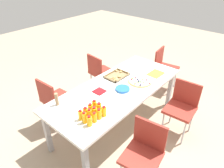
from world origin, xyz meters
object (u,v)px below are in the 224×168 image
object	(u,v)px
snack_tray	(117,76)
juice_bottle_8	(81,115)
juice_bottle_0	(89,121)
juice_bottle_4	(85,118)
plate_stack	(122,89)
napkin_stack	(99,91)
chair_far_left	(54,98)
juice_bottle_7	(99,108)
juice_bottle_3	(104,111)
fruit_pizza	(140,81)
juice_bottle_2	(99,114)
paper_folder	(156,74)
juice_bottle_1	(95,117)
juice_bottle_9	(86,112)
juice_bottle_11	(94,105)
chair_near_left	(144,150)
juice_bottle_5	(89,115)
party_table	(117,91)
juice_bottle_10	(90,109)
cardboard_tube	(57,99)
juice_bottle_6	(94,112)
chair_end	(164,66)
chair_near_right	(182,105)
chair_far_right	(100,71)

from	to	relation	value
snack_tray	juice_bottle_8	bearing A→B (deg)	-162.76
juice_bottle_0	juice_bottle_4	world-z (taller)	juice_bottle_4
plate_stack	napkin_stack	xyz separation A→B (m)	(-0.24, 0.22, -0.01)
chair_far_left	juice_bottle_7	xyz separation A→B (m)	(0.02, -0.95, 0.29)
juice_bottle_8	snack_tray	distance (m)	1.08
juice_bottle_7	plate_stack	bearing A→B (deg)	9.44
juice_bottle_3	fruit_pizza	world-z (taller)	juice_bottle_3
juice_bottle_3	juice_bottle_8	xyz separation A→B (m)	(-0.23, 0.16, -0.00)
juice_bottle_2	juice_bottle_4	world-z (taller)	juice_bottle_4
juice_bottle_7	paper_folder	distance (m)	1.29
juice_bottle_1	juice_bottle_9	bearing A→B (deg)	91.63
fruit_pizza	napkin_stack	size ratio (longest dim) A/B	2.44
juice_bottle_0	juice_bottle_9	world-z (taller)	juice_bottle_0
snack_tray	juice_bottle_2	bearing A→B (deg)	-152.01
juice_bottle_4	juice_bottle_11	distance (m)	0.24
chair_near_left	napkin_stack	distance (m)	1.01
juice_bottle_5	napkin_stack	bearing A→B (deg)	32.71
juice_bottle_0	party_table	bearing A→B (deg)	17.94
juice_bottle_2	juice_bottle_10	distance (m)	0.15
napkin_stack	chair_near_left	bearing A→B (deg)	-106.36
party_table	juice_bottle_11	xyz separation A→B (m)	(-0.57, -0.11, 0.13)
cardboard_tube	juice_bottle_4	bearing A→B (deg)	-89.75
fruit_pizza	snack_tray	distance (m)	0.38
juice_bottle_0	juice_bottle_8	distance (m)	0.15
chair_near_left	juice_bottle_6	world-z (taller)	juice_bottle_6
juice_bottle_0	juice_bottle_4	bearing A→B (deg)	94.40
juice_bottle_1	plate_stack	xyz separation A→B (m)	(0.72, 0.17, -0.05)
juice_bottle_3	juice_bottle_5	distance (m)	0.18
party_table	chair_end	world-z (taller)	chair_end
chair_near_right	napkin_stack	world-z (taller)	chair_near_right
chair_far_right	juice_bottle_9	bearing A→B (deg)	-46.35
paper_folder	fruit_pizza	bearing A→B (deg)	170.51
juice_bottle_2	chair_near_right	bearing A→B (deg)	-24.13
fruit_pizza	cardboard_tube	xyz separation A→B (m)	(-1.16, 0.47, 0.07)
chair_far_right	juice_bottle_0	xyz separation A→B (m)	(-1.29, -1.09, 0.29)
plate_stack	chair_near_right	bearing A→B (deg)	-52.56
juice_bottle_11	juice_bottle_5	bearing A→B (deg)	-153.85
chair_far_left	juice_bottle_7	world-z (taller)	juice_bottle_7
napkin_stack	paper_folder	xyz separation A→B (m)	(0.96, -0.33, -0.00)
snack_tray	juice_bottle_3	bearing A→B (deg)	-149.45
cardboard_tube	paper_folder	world-z (taller)	cardboard_tube
juice_bottle_5	napkin_stack	xyz separation A→B (m)	(0.48, 0.31, -0.06)
chair_near_right	napkin_stack	xyz separation A→B (m)	(-0.77, 0.91, 0.23)
juice_bottle_0	juice_bottle_5	xyz separation A→B (m)	(0.07, 0.07, 0.01)
juice_bottle_4	juice_bottle_9	world-z (taller)	juice_bottle_4
juice_bottle_0	juice_bottle_5	bearing A→B (deg)	45.93
juice_bottle_1	juice_bottle_6	xyz separation A→B (m)	(0.07, 0.07, -0.00)
plate_stack	juice_bottle_9	bearing A→B (deg)	-178.11
fruit_pizza	cardboard_tube	bearing A→B (deg)	157.86
juice_bottle_0	juice_bottle_6	xyz separation A→B (m)	(0.15, 0.07, -0.00)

